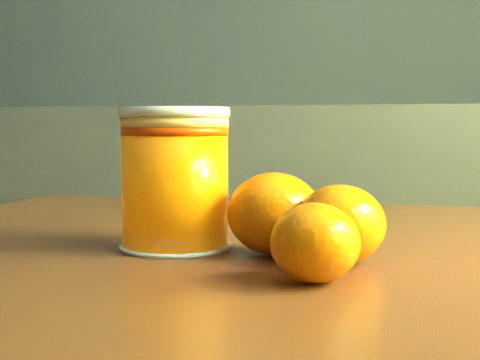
# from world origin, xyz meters

# --- Properties ---
(kitchen_counter) EXTENTS (3.15, 0.60, 0.90)m
(kitchen_counter) POSITION_xyz_m (0.00, 1.45, 0.45)
(kitchen_counter) COLOR #4E4E53
(kitchen_counter) RESTS_ON ground
(juice_glass) EXTENTS (0.09, 0.09, 0.11)m
(juice_glass) POSITION_xyz_m (0.67, 0.09, 0.81)
(juice_glass) COLOR orange
(juice_glass) RESTS_ON table
(orange_front) EXTENTS (0.09, 0.09, 0.06)m
(orange_front) POSITION_xyz_m (0.75, 0.08, 0.79)
(orange_front) COLOR orange
(orange_front) RESTS_ON table
(orange_back) EXTENTS (0.07, 0.07, 0.06)m
(orange_back) POSITION_xyz_m (0.80, 0.05, 0.78)
(orange_back) COLOR orange
(orange_back) RESTS_ON table
(orange_extra) EXTENTS (0.07, 0.07, 0.05)m
(orange_extra) POSITION_xyz_m (0.79, -0.01, 0.78)
(orange_extra) COLOR orange
(orange_extra) RESTS_ON table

